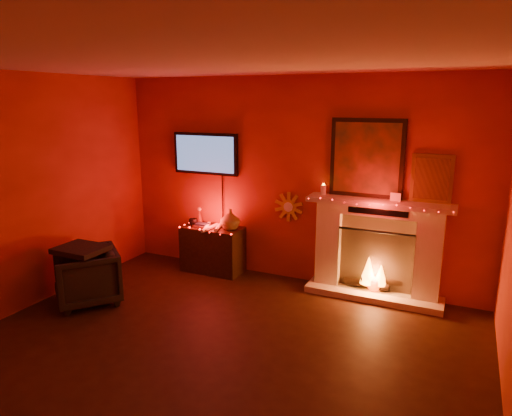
{
  "coord_description": "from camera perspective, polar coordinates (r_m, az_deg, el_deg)",
  "views": [
    {
      "loc": [
        2.05,
        -3.06,
        2.39
      ],
      "look_at": [
        -0.17,
        1.7,
        1.14
      ],
      "focal_mm": 32.0,
      "sensor_mm": 36.0,
      "label": 1
    }
  ],
  "objects": [
    {
      "name": "fireplace",
      "position": [
        5.77,
        14.85,
        -3.86
      ],
      "size": [
        1.72,
        0.4,
        2.18
      ],
      "color": "beige",
      "rests_on": "floor"
    },
    {
      "name": "armchair",
      "position": [
        5.88,
        -20.39,
        -8.02
      ],
      "size": [
        1.0,
        1.0,
        0.66
      ],
      "primitive_type": "imported",
      "rotation": [
        0.0,
        0.0,
        -0.68
      ],
      "color": "black",
      "rests_on": "floor"
    },
    {
      "name": "room",
      "position": [
        3.83,
        -8.54,
        -2.55
      ],
      "size": [
        5.0,
        5.0,
        5.0
      ],
      "color": "black",
      "rests_on": "ground"
    },
    {
      "name": "sunburst_clock",
      "position": [
        6.09,
        4.09,
        0.15
      ],
      "size": [
        0.4,
        0.03,
        0.4
      ],
      "color": "gold",
      "rests_on": "room"
    },
    {
      "name": "tv",
      "position": [
        6.49,
        -6.31,
        6.74
      ],
      "size": [
        1.0,
        0.07,
        1.24
      ],
      "color": "black",
      "rests_on": "room"
    },
    {
      "name": "console_table",
      "position": [
        6.5,
        -5.29,
        -4.75
      ],
      "size": [
        0.85,
        0.52,
        0.93
      ],
      "color": "black",
      "rests_on": "floor"
    }
  ]
}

